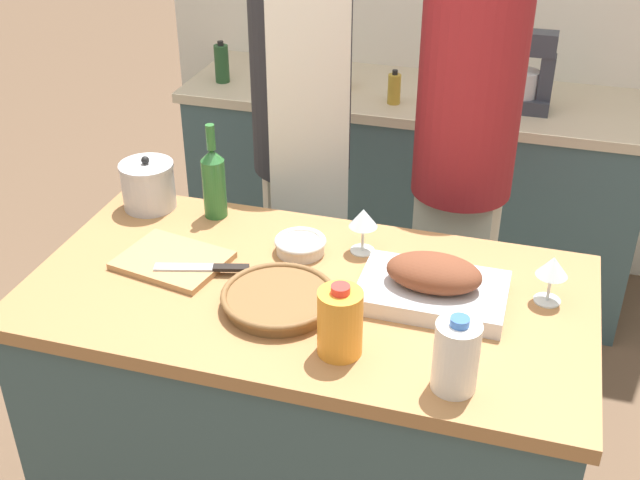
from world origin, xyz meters
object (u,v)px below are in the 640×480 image
(wine_glass_left, at_px, (363,220))
(person_cook_guest, at_px, (464,151))
(stand_mixer, at_px, (530,78))
(condiment_bottle_short, at_px, (345,70))
(milk_jug, at_px, (456,356))
(wicker_basket, at_px, (279,298))
(mixing_bowl, at_px, (300,245))
(stock_pot, at_px, (148,185))
(juice_jug, at_px, (340,322))
(condiment_bottle_extra, at_px, (222,63))
(knife_chef, at_px, (205,267))
(condiment_bottle_tall, at_px, (394,89))
(person_cook_aproned, at_px, (302,128))
(wine_bottle_green, at_px, (214,181))
(roasting_pan, at_px, (433,284))
(cutting_board, at_px, (173,261))
(wine_glass_right, at_px, (553,268))

(wine_glass_left, distance_m, person_cook_guest, 0.57)
(stand_mixer, bearing_deg, condiment_bottle_short, 178.03)
(person_cook_guest, bearing_deg, milk_jug, -76.55)
(wicker_basket, bearing_deg, mixing_bowl, 95.70)
(stock_pot, bearing_deg, juice_jug, -34.83)
(condiment_bottle_extra, bearing_deg, knife_chef, -69.29)
(mixing_bowl, xyz_separation_m, stand_mixer, (0.52, 1.27, 0.10))
(milk_jug, xyz_separation_m, person_cook_guest, (-0.12, 1.02, 0.01))
(juice_jug, relative_size, condiment_bottle_tall, 1.32)
(person_cook_aproned, bearing_deg, person_cook_guest, -26.01)
(juice_jug, distance_m, milk_jug, 0.27)
(wine_bottle_green, bearing_deg, roasting_pan, -20.17)
(condiment_bottle_short, bearing_deg, knife_chef, -89.52)
(knife_chef, xyz_separation_m, stand_mixer, (0.72, 1.44, 0.10))
(milk_jug, distance_m, person_cook_guest, 1.03)
(wine_glass_left, bearing_deg, cutting_board, -156.49)
(person_cook_guest, bearing_deg, wine_glass_right, -58.05)
(stand_mixer, bearing_deg, condiment_bottle_tall, -170.97)
(wine_glass_left, height_order, person_cook_guest, person_cook_guest)
(wine_glass_left, distance_m, condiment_bottle_short, 1.30)
(condiment_bottle_tall, bearing_deg, condiment_bottle_short, 155.03)
(stock_pot, distance_m, wine_glass_left, 0.68)
(knife_chef, distance_m, condiment_bottle_short, 1.47)
(stock_pot, distance_m, knife_chef, 0.43)
(wine_bottle_green, relative_size, person_cook_guest, 0.16)
(roasting_pan, relative_size, wine_bottle_green, 1.27)
(stock_pot, distance_m, wine_bottle_green, 0.22)
(wicker_basket, bearing_deg, wine_glass_right, 18.35)
(milk_jug, xyz_separation_m, condiment_bottle_short, (-0.70, 1.72, -0.01))
(stock_pot, distance_m, milk_jug, 1.14)
(stand_mixer, bearing_deg, juice_jug, -100.27)
(wicker_basket, height_order, juice_jug, juice_jug)
(wine_glass_left, bearing_deg, stock_pot, 174.13)
(wicker_basket, distance_m, wine_glass_left, 0.35)
(cutting_board, relative_size, stock_pot, 1.86)
(wine_bottle_green, bearing_deg, stand_mixer, 54.27)
(condiment_bottle_tall, height_order, person_cook_guest, person_cook_guest)
(juice_jug, bearing_deg, condiment_bottle_extra, 120.55)
(stock_pot, bearing_deg, roasting_pan, -15.33)
(stock_pot, relative_size, condiment_bottle_short, 0.95)
(stand_mixer, relative_size, person_cook_aproned, 0.17)
(condiment_bottle_short, distance_m, person_cook_aproned, 0.71)
(stand_mixer, bearing_deg, person_cook_aproned, -135.49)
(roasting_pan, relative_size, juice_jug, 2.03)
(roasting_pan, relative_size, knife_chef, 1.48)
(knife_chef, bearing_deg, person_cook_aproned, 88.08)
(wicker_basket, xyz_separation_m, stand_mixer, (0.49, 1.52, 0.10))
(knife_chef, xyz_separation_m, condiment_bottle_tall, (0.21, 1.36, 0.03))
(wicker_basket, xyz_separation_m, condiment_bottle_extra, (-0.76, 1.48, 0.05))
(wine_bottle_green, relative_size, knife_chef, 1.17)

